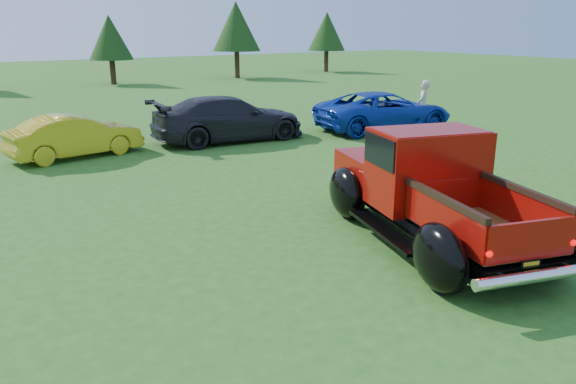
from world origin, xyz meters
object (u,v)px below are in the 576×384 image
object	(u,v)px
show_car_grey	(229,119)
spectator	(423,106)
pickup_truck	(425,186)
tree_mid_right	(110,38)
tree_east	(236,26)
show_car_yellow	(75,136)
show_car_blue	(384,111)
tree_far_east	(327,31)

from	to	relation	value
show_car_grey	spectator	xyz separation A→B (m)	(6.66, -2.38, 0.18)
pickup_truck	show_car_grey	xyz separation A→B (m)	(1.25, 9.87, -0.19)
spectator	tree_mid_right	bearing A→B (deg)	-115.02
tree_mid_right	tree_east	bearing A→B (deg)	-3.18
tree_east	show_car_grey	xyz separation A→B (m)	(-11.60, -20.46, -2.91)
tree_mid_right	show_car_yellow	bearing A→B (deg)	-109.98
show_car_yellow	show_car_blue	bearing A→B (deg)	-108.47
tree_far_east	show_car_yellow	distance (m)	33.22
tree_mid_right	show_car_grey	bearing A→B (deg)	-97.07
show_car_yellow	show_car_blue	distance (m)	10.70
pickup_truck	show_car_grey	distance (m)	9.95
show_car_grey	tree_far_east	bearing A→B (deg)	-39.13
show_car_blue	tree_far_east	bearing A→B (deg)	-23.45
show_car_grey	show_car_yellow	bearing A→B (deg)	90.85
show_car_yellow	show_car_grey	distance (m)	4.91
pickup_truck	show_car_blue	size ratio (longest dim) A/B	1.11
show_car_grey	show_car_blue	size ratio (longest dim) A/B	1.01
tree_mid_right	spectator	xyz separation A→B (m)	(4.07, -23.34, -2.05)
tree_mid_right	pickup_truck	bearing A→B (deg)	-97.11
show_car_yellow	spectator	world-z (taller)	spectator
show_car_yellow	spectator	distance (m)	11.88
pickup_truck	show_car_yellow	xyz separation A→B (m)	(-3.65, 10.20, -0.32)
tree_mid_right	pickup_truck	xyz separation A→B (m)	(-3.85, -30.82, -2.03)
tree_mid_right	show_car_yellow	world-z (taller)	tree_mid_right
tree_mid_right	show_car_yellow	distance (m)	22.07
pickup_truck	spectator	xyz separation A→B (m)	(7.91, 7.48, -0.01)
show_car_grey	tree_east	bearing A→B (deg)	-24.85
show_car_grey	tree_mid_right	bearing A→B (deg)	-2.37
tree_east	show_car_yellow	world-z (taller)	tree_east
show_car_blue	show_car_grey	bearing A→B (deg)	85.24
show_car_grey	show_car_blue	distance (m)	5.83
pickup_truck	show_car_grey	bearing A→B (deg)	99.47
tree_mid_right	tree_east	xyz separation A→B (m)	(9.00, -0.50, 0.68)
tree_east	spectator	world-z (taller)	tree_east
tree_mid_right	pickup_truck	size ratio (longest dim) A/B	0.78
tree_east	tree_far_east	xyz separation A→B (m)	(9.00, 1.00, -0.41)
tree_mid_right	show_car_blue	size ratio (longest dim) A/B	0.86
show_car_grey	show_car_blue	bearing A→B (deg)	-99.74
tree_far_east	tree_mid_right	bearing A→B (deg)	-178.41
show_car_blue	tree_mid_right	bearing A→B (deg)	17.43
tree_far_east	pickup_truck	xyz separation A→B (m)	(-21.85, -31.32, -2.31)
tree_east	pickup_truck	bearing A→B (deg)	-112.96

